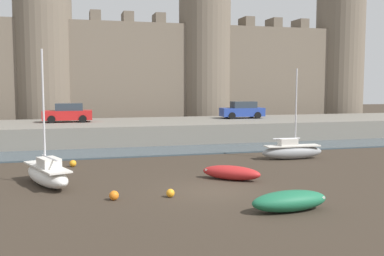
# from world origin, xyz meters

# --- Properties ---
(ground_plane) EXTENTS (160.00, 160.00, 0.00)m
(ground_plane) POSITION_xyz_m (0.00, 0.00, 0.00)
(ground_plane) COLOR #382D23
(water_channel) EXTENTS (80.00, 4.50, 0.10)m
(water_channel) POSITION_xyz_m (0.00, 12.62, 0.05)
(water_channel) COLOR #3D4C56
(water_channel) RESTS_ON ground
(quay_road) EXTENTS (64.19, 10.00, 1.65)m
(quay_road) POSITION_xyz_m (0.00, 19.87, 0.83)
(quay_road) COLOR slate
(quay_road) RESTS_ON ground
(castle) EXTENTS (58.71, 6.52, 20.06)m
(castle) POSITION_xyz_m (-0.00, 30.17, 7.47)
(castle) COLOR #706354
(castle) RESTS_ON ground
(sailboat_near_channel_right) EXTENTS (2.79, 4.72, 6.51)m
(sailboat_near_channel_right) POSITION_xyz_m (-7.29, 3.16, 0.58)
(sailboat_near_channel_right) COLOR silver
(sailboat_near_channel_right) RESTS_ON ground
(rowboat_midflat_left) EXTENTS (3.23, 1.37, 0.80)m
(rowboat_midflat_left) POSITION_xyz_m (1.87, -3.90, 0.41)
(rowboat_midflat_left) COLOR #1E6B47
(rowboat_midflat_left) RESTS_ON ground
(sailboat_midflat_right) EXTENTS (4.20, 1.16, 5.88)m
(sailboat_midflat_right) POSITION_xyz_m (7.72, 7.13, 0.57)
(sailboat_midflat_right) COLOR gray
(sailboat_midflat_right) RESTS_ON ground
(rowboat_foreground_right) EXTENTS (2.97, 2.67, 0.73)m
(rowboat_foreground_right) POSITION_xyz_m (1.68, 2.08, 0.38)
(rowboat_foreground_right) COLOR red
(rowboat_foreground_right) RESTS_ON ground
(mooring_buoy_off_centre) EXTENTS (0.41, 0.41, 0.41)m
(mooring_buoy_off_centre) POSITION_xyz_m (-4.46, -0.49, 0.20)
(mooring_buoy_off_centre) COLOR orange
(mooring_buoy_off_centre) RESTS_ON ground
(mooring_buoy_near_channel) EXTENTS (0.36, 0.36, 0.36)m
(mooring_buoy_near_channel) POSITION_xyz_m (-2.07, -0.61, 0.18)
(mooring_buoy_near_channel) COLOR orange
(mooring_buoy_near_channel) RESTS_ON ground
(mooring_buoy_near_shore) EXTENTS (0.40, 0.40, 0.40)m
(mooring_buoy_near_shore) POSITION_xyz_m (-6.08, 7.97, 0.20)
(mooring_buoy_near_shore) COLOR orange
(mooring_buoy_near_shore) RESTS_ON ground
(car_quay_east) EXTENTS (4.16, 2.00, 1.62)m
(car_quay_east) POSITION_xyz_m (9.77, 21.10, 2.43)
(car_quay_east) COLOR #263F99
(car_quay_east) RESTS_ON quay_road
(car_quay_centre_west) EXTENTS (4.16, 2.00, 1.62)m
(car_quay_centre_west) POSITION_xyz_m (-6.37, 20.74, 2.43)
(car_quay_centre_west) COLOR red
(car_quay_centre_west) RESTS_ON quay_road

